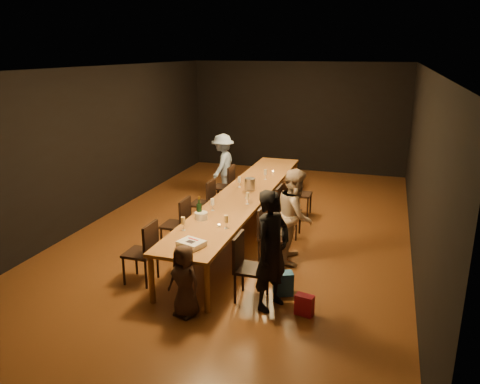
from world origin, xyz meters
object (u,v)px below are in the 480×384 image
(chair_right_0, at_px, (252,268))
(chair_right_1, at_px, (273,236))
(ice_bucket, at_px, (250,184))
(chair_left_0, at_px, (140,252))
(chair_right_2, at_px, (289,212))
(chair_right_3, at_px, (301,193))
(chair_left_3, at_px, (223,186))
(chair_left_1, at_px, (175,224))
(champagne_bottle, at_px, (199,207))
(birthday_cake, at_px, (191,244))
(chair_left_2, at_px, (202,203))
(plate_stack, at_px, (201,216))
(table, at_px, (244,195))
(woman_birthday, at_px, (272,250))
(child, at_px, (184,281))
(woman_tan, at_px, (295,215))
(man_blue, at_px, (223,165))

(chair_right_0, relative_size, chair_right_1, 1.00)
(ice_bucket, bearing_deg, chair_left_0, -108.68)
(chair_right_2, xyz_separation_m, chair_right_3, (0.00, 1.20, 0.00))
(chair_left_3, bearing_deg, chair_left_0, -180.00)
(chair_left_1, xyz_separation_m, champagne_bottle, (0.58, -0.31, 0.47))
(chair_right_1, height_order, chair_right_3, same)
(birthday_cake, relative_size, champagne_bottle, 1.10)
(chair_right_1, bearing_deg, chair_left_2, -125.22)
(birthday_cake, bearing_deg, chair_left_3, 121.10)
(birthday_cake, relative_size, plate_stack, 1.95)
(chair_right_1, bearing_deg, table, -144.69)
(chair_left_0, xyz_separation_m, chair_left_3, (0.00, 3.60, 0.00))
(woman_birthday, distance_m, birthday_cake, 1.10)
(child, relative_size, plate_stack, 4.74)
(chair_right_3, height_order, chair_left_3, same)
(chair_left_0, xyz_separation_m, woman_tan, (2.00, 1.45, 0.29))
(chair_right_3, relative_size, man_blue, 0.64)
(chair_left_1, distance_m, plate_stack, 0.79)
(chair_left_1, distance_m, woman_tan, 2.04)
(man_blue, bearing_deg, chair_right_0, 25.29)
(chair_right_0, xyz_separation_m, chair_left_1, (-1.70, 1.20, 0.00))
(chair_right_3, distance_m, chair_left_1, 2.94)
(chair_right_1, xyz_separation_m, chair_left_2, (-1.70, 1.20, 0.00))
(table, xyz_separation_m, woman_birthday, (1.15, -2.50, 0.11))
(table, xyz_separation_m, chair_left_2, (-0.85, 0.00, -0.24))
(child, relative_size, ice_bucket, 4.34)
(chair_left_0, height_order, champagne_bottle, champagne_bottle)
(woman_tan, relative_size, birthday_cake, 3.82)
(chair_left_3, height_order, woman_birthday, woman_birthday)
(table, bearing_deg, chair_left_2, 180.00)
(table, relative_size, chair_left_0, 6.45)
(woman_birthday, bearing_deg, chair_left_3, 52.70)
(chair_right_2, xyz_separation_m, birthday_cake, (-0.80, -2.57, 0.32))
(chair_left_1, distance_m, man_blue, 3.25)
(woman_tan, height_order, child, woman_tan)
(woman_birthday, distance_m, child, 1.19)
(chair_right_1, relative_size, chair_left_0, 1.00)
(chair_right_0, distance_m, chair_left_2, 2.94)
(chair_left_1, bearing_deg, woman_tan, -82.80)
(plate_stack, relative_size, champagne_bottle, 0.56)
(woman_tan, distance_m, child, 2.34)
(chair_right_2, relative_size, chair_left_2, 1.00)
(chair_right_1, bearing_deg, woman_birthday, 12.97)
(chair_right_3, relative_size, ice_bucket, 4.18)
(chair_right_0, bearing_deg, plate_stack, -128.29)
(chair_left_1, relative_size, chair_left_3, 1.00)
(chair_right_0, relative_size, chair_left_3, 1.00)
(chair_right_1, height_order, chair_left_0, same)
(birthday_cake, bearing_deg, chair_left_0, -173.05)
(chair_left_1, distance_m, birthday_cake, 1.67)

